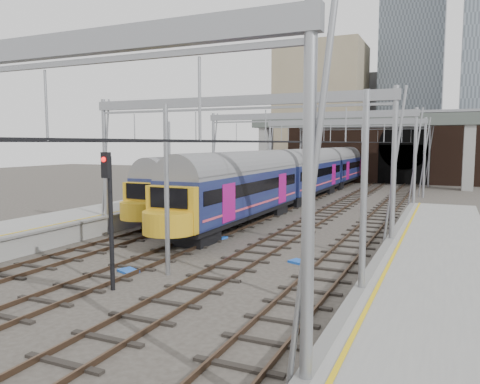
% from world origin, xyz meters
% --- Properties ---
extents(ground, '(160.00, 160.00, 0.00)m').
position_xyz_m(ground, '(0.00, 0.00, 0.00)').
color(ground, '#38332D').
rests_on(ground, ground).
extents(platform_left, '(4.32, 55.00, 1.12)m').
position_xyz_m(platform_left, '(-10.18, 2.50, 0.55)').
color(platform_left, gray).
rests_on(platform_left, ground).
extents(platform_right, '(4.32, 47.00, 1.12)m').
position_xyz_m(platform_right, '(10.18, -1.50, 0.55)').
color(platform_right, gray).
rests_on(platform_right, ground).
extents(tracks, '(14.40, 80.00, 0.22)m').
position_xyz_m(tracks, '(0.00, 15.00, 0.02)').
color(tracks, '#4C3828').
rests_on(tracks, ground).
extents(overhead_line, '(16.80, 80.00, 8.00)m').
position_xyz_m(overhead_line, '(0.00, 21.49, 6.57)').
color(overhead_line, gray).
rests_on(overhead_line, ground).
extents(retaining_wall, '(28.00, 2.75, 9.00)m').
position_xyz_m(retaining_wall, '(1.40, 51.93, 4.33)').
color(retaining_wall, black).
rests_on(retaining_wall, ground).
extents(overbridge, '(28.00, 3.00, 9.25)m').
position_xyz_m(overbridge, '(0.00, 46.00, 7.27)').
color(overbridge, gray).
rests_on(overbridge, ground).
extents(city_skyline, '(37.50, 27.50, 60.00)m').
position_xyz_m(city_skyline, '(2.73, 70.48, 17.09)').
color(city_skyline, tan).
rests_on(city_skyline, ground).
extents(train_main, '(2.87, 66.38, 4.92)m').
position_xyz_m(train_main, '(-2.00, 38.45, 2.53)').
color(train_main, black).
rests_on(train_main, ground).
extents(train_second, '(2.64, 61.01, 4.59)m').
position_xyz_m(train_second, '(-6.00, 38.90, 2.39)').
color(train_second, black).
rests_on(train_second, ground).
extents(signal_near_centre, '(0.39, 0.48, 5.13)m').
position_xyz_m(signal_near_centre, '(-0.78, -0.61, 3.21)').
color(signal_near_centre, black).
rests_on(signal_near_centre, ground).
extents(equip_cover_a, '(1.06, 0.93, 0.10)m').
position_xyz_m(equip_cover_a, '(-1.76, 1.65, 0.05)').
color(equip_cover_a, blue).
rests_on(equip_cover_a, ground).
extents(equip_cover_b, '(0.95, 0.75, 0.10)m').
position_xyz_m(equip_cover_b, '(-1.43, 9.57, 0.05)').
color(equip_cover_b, blue).
rests_on(equip_cover_b, ground).
extents(equip_cover_c, '(1.09, 0.94, 0.11)m').
position_xyz_m(equip_cover_c, '(4.45, 6.06, 0.05)').
color(equip_cover_c, blue).
rests_on(equip_cover_c, ground).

